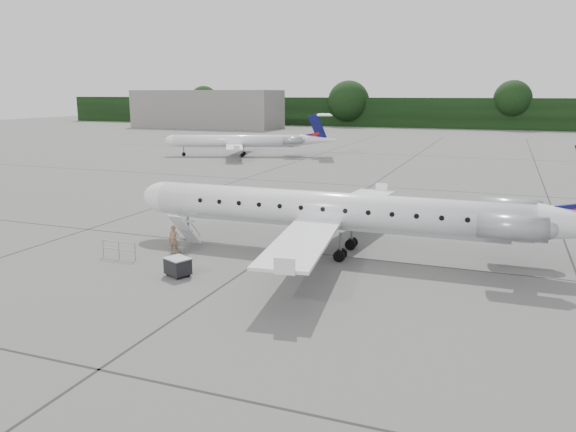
% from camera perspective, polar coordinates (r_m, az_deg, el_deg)
% --- Properties ---
extents(ground, '(320.00, 320.00, 0.00)m').
position_cam_1_polar(ground, '(29.05, 7.41, -6.37)').
color(ground, slate).
rests_on(ground, ground).
extents(treeline, '(260.00, 4.00, 8.00)m').
position_cam_1_polar(treeline, '(157.00, 19.04, 9.81)').
color(treeline, black).
rests_on(treeline, ground).
extents(terminal_building, '(40.00, 14.00, 10.00)m').
position_cam_1_polar(terminal_building, '(156.69, -8.23, 10.71)').
color(terminal_building, slate).
rests_on(terminal_building, ground).
extents(main_regional_jet, '(28.69, 20.85, 7.28)m').
position_cam_1_polar(main_regional_jet, '(32.68, 4.32, 2.41)').
color(main_regional_jet, white).
rests_on(main_regional_jet, ground).
extents(airstair, '(0.88, 2.28, 2.28)m').
position_cam_1_polar(airstair, '(34.53, -10.43, -1.46)').
color(airstair, white).
rests_on(airstair, ground).
extents(passenger, '(0.72, 0.57, 1.74)m').
position_cam_1_polar(passenger, '(33.53, -11.53, -2.40)').
color(passenger, '#816246').
rests_on(passenger, ground).
extents(safety_railing, '(2.20, 0.09, 1.00)m').
position_cam_1_polar(safety_railing, '(33.54, -16.80, -3.34)').
color(safety_railing, '#999CA1').
rests_on(safety_railing, ground).
extents(baggage_cart, '(1.49, 1.37, 1.04)m').
position_cam_1_polar(baggage_cart, '(29.66, -11.13, -5.05)').
color(baggage_cart, black).
rests_on(baggage_cart, ground).
extents(bg_regional_left, '(28.57, 24.54, 6.32)m').
position_cam_1_polar(bg_regional_left, '(84.78, -5.20, 8.21)').
color(bg_regional_left, white).
rests_on(bg_regional_left, ground).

